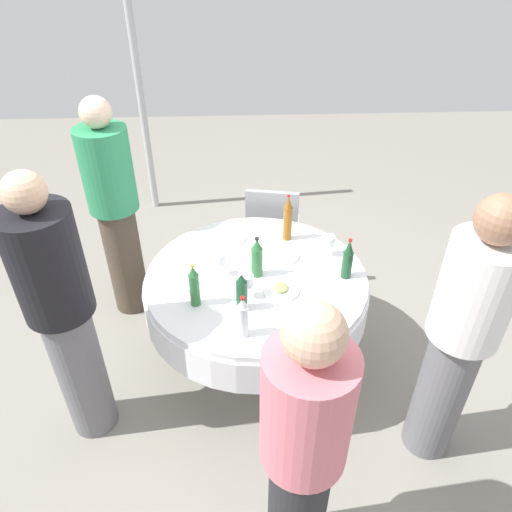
{
  "coord_description": "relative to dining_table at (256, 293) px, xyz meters",
  "views": [
    {
      "loc": [
        -2.27,
        0.11,
        2.51
      ],
      "look_at": [
        0.0,
        0.0,
        0.88
      ],
      "focal_mm": 33.18,
      "sensor_mm": 36.0,
      "label": 1
    }
  ],
  "objects": [
    {
      "name": "bottle_green_front",
      "position": [
        -0.0,
        -0.01,
        0.27
      ],
      "size": [
        0.07,
        0.07,
        0.27
      ],
      "color": "#2D6B38",
      "rests_on": "dining_table"
    },
    {
      "name": "wine_glass_inner",
      "position": [
        0.01,
        0.21,
        0.26
      ],
      "size": [
        0.06,
        0.06,
        0.15
      ],
      "color": "white",
      "rests_on": "dining_table"
    },
    {
      "name": "plate_east",
      "position": [
        -0.16,
        -0.14,
        0.16
      ],
      "size": [
        0.21,
        0.21,
        0.04
      ],
      "color": "white",
      "rests_on": "dining_table"
    },
    {
      "name": "ground_plane",
      "position": [
        0.0,
        0.0,
        -0.59
      ],
      "size": [
        10.0,
        10.0,
        0.0
      ],
      "primitive_type": "plane",
      "color": "gray"
    },
    {
      "name": "bottle_dark_green_south",
      "position": [
        -0.3,
        0.09,
        0.27
      ],
      "size": [
        0.06,
        0.06,
        0.25
      ],
      "color": "#194728",
      "rests_on": "dining_table"
    },
    {
      "name": "wine_glass_north",
      "position": [
        0.19,
        -0.48,
        0.25
      ],
      "size": [
        0.07,
        0.07,
        0.14
      ],
      "color": "white",
      "rests_on": "dining_table"
    },
    {
      "name": "tent_pole_main",
      "position": [
        2.21,
        0.97,
        0.72
      ],
      "size": [
        0.07,
        0.07,
        2.62
      ],
      "primitive_type": "cylinder",
      "color": "#B2B5B7",
      "rests_on": "ground_plane"
    },
    {
      "name": "plate_rear",
      "position": [
        -0.05,
        0.45,
        0.16
      ],
      "size": [
        0.21,
        0.21,
        0.02
      ],
      "color": "white",
      "rests_on": "dining_table"
    },
    {
      "name": "person_inner",
      "position": [
        0.62,
        0.95,
        0.27
      ],
      "size": [
        0.34,
        0.34,
        1.65
      ],
      "rotation": [
        0.0,
        0.0,
        -0.58
      ],
      "color": "#4C3F33",
      "rests_on": "ground_plane"
    },
    {
      "name": "bottle_clear_north",
      "position": [
        -0.51,
        0.09,
        0.27
      ],
      "size": [
        0.06,
        0.06,
        0.26
      ],
      "color": "silver",
      "rests_on": "dining_table"
    },
    {
      "name": "plate_west",
      "position": [
        0.2,
        -0.16,
        0.16
      ],
      "size": [
        0.25,
        0.25,
        0.02
      ],
      "color": "white",
      "rests_on": "dining_table"
    },
    {
      "name": "spoon_outer",
      "position": [
        -0.49,
        -0.2,
        0.15
      ],
      "size": [
        0.07,
        0.18,
        0.0
      ],
      "primitive_type": "cube",
      "rotation": [
        0.0,
        0.0,
        5.02
      ],
      "color": "silver",
      "rests_on": "dining_table"
    },
    {
      "name": "plate_left",
      "position": [
        0.4,
        0.17,
        0.16
      ],
      "size": [
        0.23,
        0.23,
        0.02
      ],
      "color": "white",
      "rests_on": "dining_table"
    },
    {
      "name": "person_outer",
      "position": [
        -0.46,
        1.0,
        0.28
      ],
      "size": [
        0.34,
        0.34,
        1.67
      ],
      "rotation": [
        0.0,
        0.0,
        0.43
      ],
      "color": "slate",
      "rests_on": "ground_plane"
    },
    {
      "name": "dining_table",
      "position": [
        0.0,
        0.0,
        0.0
      ],
      "size": [
        1.38,
        1.38,
        0.74
      ],
      "color": "white",
      "rests_on": "ground_plane"
    },
    {
      "name": "bottle_green_inner",
      "position": [
        -0.25,
        0.35,
        0.28
      ],
      "size": [
        0.06,
        0.06,
        0.27
      ],
      "color": "#2D6B38",
      "rests_on": "dining_table"
    },
    {
      "name": "knife_south",
      "position": [
        0.46,
        -0.09,
        0.15
      ],
      "size": [
        0.05,
        0.18,
        0.0
      ],
      "primitive_type": "cube",
      "rotation": [
        0.0,
        0.0,
        1.4
      ],
      "color": "silver",
      "rests_on": "dining_table"
    },
    {
      "name": "person_south",
      "position": [
        -0.69,
        -0.96,
        0.26
      ],
      "size": [
        0.34,
        0.34,
        1.63
      ],
      "rotation": [
        0.0,
        0.0,
        2.52
      ],
      "color": "slate",
      "rests_on": "ground_plane"
    },
    {
      "name": "wine_glass_front",
      "position": [
        -0.21,
        0.06,
        0.26
      ],
      "size": [
        0.07,
        0.07,
        0.15
      ],
      "color": "white",
      "rests_on": "dining_table"
    },
    {
      "name": "chair_front",
      "position": [
        0.92,
        -0.18,
        -0.07
      ],
      "size": [
        0.47,
        0.47,
        0.87
      ],
      "rotation": [
        0.0,
        0.0,
        4.52
      ],
      "color": "#99999E",
      "rests_on": "ground_plane"
    },
    {
      "name": "bottle_dark_green_outer",
      "position": [
        -0.04,
        -0.54,
        0.27
      ],
      "size": [
        0.06,
        0.06,
        0.27
      ],
      "color": "#194728",
      "rests_on": "dining_table"
    },
    {
      "name": "bottle_amber_near",
      "position": [
        0.39,
        -0.23,
        0.3
      ],
      "size": [
        0.06,
        0.06,
        0.33
      ],
      "color": "#8C5619",
      "rests_on": "dining_table"
    },
    {
      "name": "person_near",
      "position": [
        -1.23,
        -0.12,
        0.23
      ],
      "size": [
        0.34,
        0.34,
        1.56
      ],
      "rotation": [
        0.0,
        0.0,
        1.67
      ],
      "color": "#26262B",
      "rests_on": "ground_plane"
    }
  ]
}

